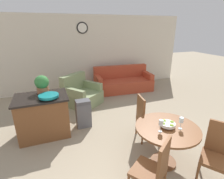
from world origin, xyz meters
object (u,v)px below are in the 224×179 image
at_px(dining_table, 166,136).
at_px(dining_chair_near_left, 154,168).
at_px(fruit_bowl, 168,124).
at_px(wine_glass_right, 181,120).
at_px(kitchen_island, 43,116).
at_px(wine_glass_left, 161,123).
at_px(dining_chair_far_side, 145,117).
at_px(teal_bowl, 49,96).
at_px(armchair, 81,95).
at_px(couch, 123,82).
at_px(dining_chair_near_right, 218,152).
at_px(trash_bin, 83,114).
at_px(potted_plant, 42,84).

bearing_deg(dining_table, dining_chair_near_left, -138.61).
xyz_separation_m(fruit_bowl, wine_glass_right, (0.16, -0.11, 0.10)).
bearing_deg(kitchen_island, wine_glass_left, -44.87).
distance_m(dining_chair_far_side, teal_bowl, 2.03).
bearing_deg(armchair, kitchen_island, -166.36).
xyz_separation_m(dining_chair_near_left, dining_chair_far_side, (0.62, 1.26, 0.00)).
distance_m(dining_table, fruit_bowl, 0.22).
distance_m(kitchen_island, couch, 3.51).
xyz_separation_m(dining_chair_far_side, fruit_bowl, (-0.05, -0.76, 0.26)).
relative_size(dining_chair_near_right, teal_bowl, 2.46).
relative_size(dining_chair_near_left, wine_glass_left, 4.78).
distance_m(dining_chair_near_right, wine_glass_left, 0.93).
bearing_deg(teal_bowl, wine_glass_left, -44.96).
bearing_deg(armchair, teal_bowl, -159.05).
bearing_deg(dining_chair_near_right, trash_bin, -0.88).
height_order(kitchen_island, teal_bowl, teal_bowl).
height_order(fruit_bowl, wine_glass_left, wine_glass_left).
height_order(dining_chair_near_left, trash_bin, dining_chair_near_left).
distance_m(dining_chair_near_left, trash_bin, 2.28).
relative_size(wine_glass_left, couch, 0.10).
height_order(couch, armchair, armchair).
xyz_separation_m(dining_chair_far_side, teal_bowl, (-1.83, 0.77, 0.44)).
xyz_separation_m(dining_chair_near_left, fruit_bowl, (0.57, 0.51, 0.26)).
bearing_deg(armchair, dining_chair_near_right, -106.59).
bearing_deg(armchair, potted_plant, -169.78).
bearing_deg(trash_bin, dining_chair_near_left, -77.51).
height_order(kitchen_island, potted_plant, potted_plant).
relative_size(fruit_bowl, wine_glass_right, 1.20).
bearing_deg(potted_plant, dining_chair_near_left, -61.23).
relative_size(wine_glass_left, trash_bin, 0.30).
distance_m(couch, armchair, 1.89).
bearing_deg(trash_bin, teal_bowl, -165.41).
xyz_separation_m(fruit_bowl, kitchen_island, (-1.95, 1.68, -0.33)).
relative_size(dining_chair_near_left, couch, 0.45).
distance_m(fruit_bowl, armchair, 3.18).
bearing_deg(kitchen_island, dining_chair_far_side, -24.88).
bearing_deg(wine_glass_left, trash_bin, 116.19).
bearing_deg(dining_chair_near_right, wine_glass_left, 18.42).
bearing_deg(fruit_bowl, wine_glass_left, -160.84).
relative_size(dining_chair_far_side, kitchen_island, 0.91).
xyz_separation_m(dining_chair_near_right, armchair, (-1.36, 3.60, -0.22)).
bearing_deg(dining_chair_near_left, teal_bowl, 85.49).
distance_m(dining_table, armchair, 3.16).
height_order(wine_glass_left, teal_bowl, teal_bowl).
height_order(dining_chair_near_left, kitchen_island, dining_chair_near_left).
height_order(dining_table, couch, couch).
height_order(dining_table, dining_chair_far_side, dining_chair_far_side).
relative_size(dining_table, fruit_bowl, 4.27).
relative_size(dining_chair_far_side, wine_glass_right, 4.78).
bearing_deg(fruit_bowl, potted_plant, 134.91).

